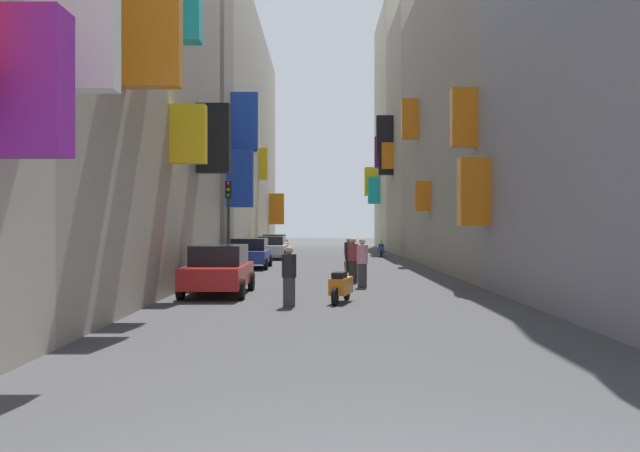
# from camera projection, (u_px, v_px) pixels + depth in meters

# --- Properties ---
(ground_plane) EXTENTS (140.00, 140.00, 0.00)m
(ground_plane) POSITION_uv_depth(u_px,v_px,m) (332.00, 265.00, 34.47)
(ground_plane) COLOR #424244
(building_left_mid_a) EXTENTS (7.33, 17.93, 13.07)m
(building_left_mid_a) POSITION_uv_depth(u_px,v_px,m) (82.00, 84.00, 19.90)
(building_left_mid_a) COLOR #9E9384
(building_left_mid_a) RESTS_ON ground
(building_left_mid_c) EXTENTS (7.38, 3.30, 20.49)m
(building_left_mid_c) POSITION_uv_depth(u_px,v_px,m) (173.00, 63.00, 31.78)
(building_left_mid_c) COLOR #9E9384
(building_left_mid_c) RESTS_ON ground
(building_left_far) EXTENTS (7.31, 31.07, 17.46)m
(building_left_far) POSITION_uv_depth(u_px,v_px,m) (225.00, 139.00, 48.96)
(building_left_far) COLOR #BCB29E
(building_left_far) RESTS_ON ground
(building_right_mid_a) EXTENTS (6.92, 21.43, 15.13)m
(building_right_mid_a) POSITION_uv_depth(u_px,v_px,m) (490.00, 118.00, 32.50)
(building_right_mid_a) COLOR gray
(building_right_mid_a) RESTS_ON ground
(building_right_mid_b) EXTENTS (7.33, 9.56, 17.54)m
(building_right_mid_b) POSITION_uv_depth(u_px,v_px,m) (435.00, 137.00, 48.00)
(building_right_mid_b) COLOR #9E9384
(building_right_mid_b) RESTS_ON ground
(building_right_mid_c) EXTENTS (7.37, 11.64, 21.41)m
(building_right_mid_c) POSITION_uv_depth(u_px,v_px,m) (415.00, 132.00, 58.60)
(building_right_mid_c) COLOR #BCB29E
(building_right_mid_c) RESTS_ON ground
(parked_car_red) EXTENTS (1.91, 4.04, 1.52)m
(parked_car_red) POSITION_uv_depth(u_px,v_px,m) (222.00, 269.00, 19.64)
(parked_car_red) COLOR #B21E1E
(parked_car_red) RESTS_ON ground
(parked_car_yellow) EXTENTS (1.95, 4.14, 1.46)m
(parked_car_yellow) POSITION_uv_depth(u_px,v_px,m) (278.00, 244.00, 45.65)
(parked_car_yellow) COLOR gold
(parked_car_yellow) RESTS_ON ground
(parked_car_silver) EXTENTS (1.94, 4.33, 1.42)m
(parked_car_silver) POSITION_uv_depth(u_px,v_px,m) (275.00, 247.00, 40.46)
(parked_car_silver) COLOR #B7B7BC
(parked_car_silver) RESTS_ON ground
(parked_car_blue) EXTENTS (2.02, 4.08, 1.47)m
(parked_car_blue) POSITION_uv_depth(u_px,v_px,m) (253.00, 253.00, 31.75)
(parked_car_blue) COLOR navy
(parked_car_blue) RESTS_ON ground
(scooter_orange) EXTENTS (0.72, 1.87, 1.13)m
(scooter_orange) POSITION_uv_depth(u_px,v_px,m) (344.00, 286.00, 17.57)
(scooter_orange) COLOR orange
(scooter_orange) RESTS_ON ground
(scooter_blue) EXTENTS (0.55, 1.90, 1.13)m
(scooter_blue) POSITION_uv_depth(u_px,v_px,m) (384.00, 250.00, 43.05)
(scooter_blue) COLOR #2D4CAD
(scooter_blue) RESTS_ON ground
(scooter_silver) EXTENTS (0.55, 1.82, 1.13)m
(scooter_silver) POSITION_uv_depth(u_px,v_px,m) (288.00, 245.00, 54.81)
(scooter_silver) COLOR #ADADB2
(scooter_silver) RESTS_ON ground
(pedestrian_crossing) EXTENTS (0.49, 0.49, 1.68)m
(pedestrian_crossing) POSITION_uv_depth(u_px,v_px,m) (365.00, 263.00, 21.85)
(pedestrian_crossing) COLOR #3B3B3B
(pedestrian_crossing) RESTS_ON ground
(pedestrian_near_left) EXTENTS (0.50, 0.50, 1.55)m
(pedestrian_near_left) POSITION_uv_depth(u_px,v_px,m) (351.00, 255.00, 29.32)
(pedestrian_near_left) COLOR black
(pedestrian_near_left) RESTS_ON ground
(pedestrian_near_right) EXTENTS (0.48, 0.48, 1.66)m
(pedestrian_near_right) POSITION_uv_depth(u_px,v_px,m) (356.00, 260.00, 23.69)
(pedestrian_near_right) COLOR #282828
(pedestrian_near_right) RESTS_ON ground
(pedestrian_mid_street) EXTENTS (0.51, 0.51, 1.58)m
(pedestrian_mid_street) POSITION_uv_depth(u_px,v_px,m) (292.00, 277.00, 16.68)
(pedestrian_mid_street) COLOR #3B3B3B
(pedestrian_mid_street) RESTS_ON ground
(traffic_light_near_corner) EXTENTS (0.26, 0.34, 4.09)m
(traffic_light_near_corner) POSITION_uv_depth(u_px,v_px,m) (232.00, 210.00, 28.42)
(traffic_light_near_corner) COLOR #2D2D2D
(traffic_light_near_corner) RESTS_ON ground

